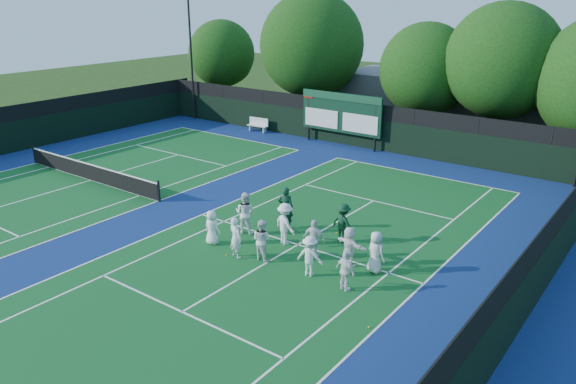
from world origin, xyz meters
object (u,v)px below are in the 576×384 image
Objects in this scene: scoreboard at (341,113)px; coach_left at (286,208)px; bench at (258,124)px; tennis_net at (90,172)px.

scoreboard reaches higher than coach_left.
scoreboard is at bearing 1.73° from bench.
scoreboard is 16.26m from tennis_net.
coach_left is (12.55, 1.09, 0.46)m from tennis_net.
scoreboard is 0.53× the size of tennis_net.
tennis_net is at bearing -15.72° from coach_left.
tennis_net reaches higher than bench.
tennis_net is at bearing -115.60° from scoreboard.
bench is 0.87× the size of coach_left.
bench is at bearing -178.27° from scoreboard.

